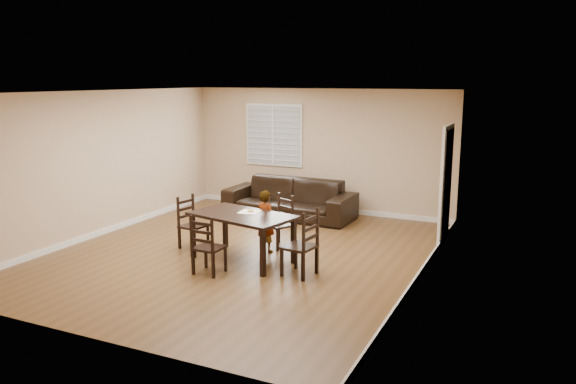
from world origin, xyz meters
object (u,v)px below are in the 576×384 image
Objects in this scene: donut at (251,211)px; chair_left at (189,224)px; sofa at (289,198)px; child at (266,221)px; chair_far at (205,248)px; chair_right at (306,247)px; dining_table at (242,219)px; chair_near at (283,223)px.

chair_left is at bearing 176.18° from donut.
child is at bearing -72.88° from sofa.
child is at bearing -100.17° from chair_far.
chair_right is at bearing -20.40° from donut.
chair_far is 1.01× the size of chair_left.
dining_table is at bearing -78.20° from sofa.
sofa is at bearing -143.40° from chair_right.
chair_near is at bearing 88.79° from dining_table.
chair_right is (1.40, 0.59, 0.04)m from chair_far.
chair_far is at bearing -102.26° from donut.
chair_far is (-0.41, -1.86, 0.00)m from chair_near.
chair_right is 9.51× the size of donut.
chair_near is at bearing 77.61° from donut.
dining_table is 1.98× the size of chair_left.
chair_left reaches higher than sofa.
sofa is (-0.78, 1.96, -0.01)m from chair_near.
child is at bearing 90.00° from dining_table.
child reaches higher than dining_table.
donut is at bearing -100.96° from chair_far.
chair_right is (1.24, -0.26, -0.22)m from dining_table.
chair_far is at bearing -78.67° from chair_near.
chair_far is 1.54m from chair_left.
chair_left is 8.53× the size of donut.
donut is (0.06, 0.18, 0.11)m from dining_table.
chair_near reaches higher than sofa.
chair_far is 8.61× the size of donut.
donut is (-0.18, -0.84, 0.38)m from chair_near.
chair_right is 1.40m from child.
donut is (-0.07, -0.41, 0.27)m from child.
sofa is at bearing 135.30° from chair_near.
dining_table is 3.04m from sofa.
chair_left is at bearing -94.11° from chair_right.
chair_right is 0.96× the size of child.
chair_left is 0.86× the size of child.
chair_near is 1.91m from chair_far.
dining_table is at bearing -79.86° from chair_near.
chair_far reaches higher than dining_table.
dining_table is at bearing -93.97° from chair_right.
donut is 0.04× the size of sofa.
child is (-0.12, -0.43, 0.12)m from chair_near.
chair_far is (-0.16, -0.85, -0.27)m from dining_table.
chair_left is 2.51m from chair_right.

